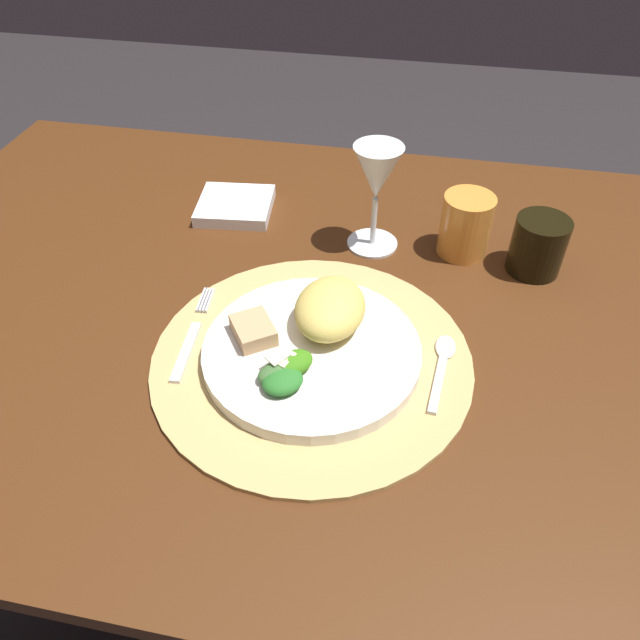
% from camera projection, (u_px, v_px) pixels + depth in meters
% --- Properties ---
extents(ground_plane, '(6.00, 6.00, 0.00)m').
position_uv_depth(ground_plane, '(300.00, 560.00, 1.31)').
color(ground_plane, '#272324').
extents(dining_table, '(1.22, 0.86, 0.74)m').
position_uv_depth(dining_table, '(292.00, 384.00, 0.92)').
color(dining_table, '#48260F').
rests_on(dining_table, ground).
extents(placemat, '(0.38, 0.38, 0.01)m').
position_uv_depth(placemat, '(312.00, 359.00, 0.72)').
color(placemat, tan).
rests_on(placemat, dining_table).
extents(dinner_plate, '(0.25, 0.25, 0.02)m').
position_uv_depth(dinner_plate, '(312.00, 352.00, 0.71)').
color(dinner_plate, silver).
rests_on(dinner_plate, placemat).
extents(pasta_serving, '(0.09, 0.11, 0.05)m').
position_uv_depth(pasta_serving, '(330.00, 308.00, 0.72)').
color(pasta_serving, '#E0C45C').
rests_on(pasta_serving, dinner_plate).
extents(salad_greens, '(0.07, 0.09, 0.02)m').
position_uv_depth(salad_greens, '(285.00, 372.00, 0.66)').
color(salad_greens, '#2A7027').
rests_on(salad_greens, dinner_plate).
extents(bread_piece, '(0.07, 0.07, 0.02)m').
position_uv_depth(bread_piece, '(253.00, 330.00, 0.71)').
color(bread_piece, tan).
rests_on(bread_piece, dinner_plate).
extents(fork, '(0.03, 0.17, 0.00)m').
position_uv_depth(fork, '(192.00, 337.00, 0.74)').
color(fork, silver).
rests_on(fork, placemat).
extents(spoon, '(0.03, 0.12, 0.01)m').
position_uv_depth(spoon, '(443.00, 360.00, 0.71)').
color(spoon, silver).
rests_on(spoon, placemat).
extents(napkin, '(0.12, 0.12, 0.02)m').
position_uv_depth(napkin, '(235.00, 206.00, 0.95)').
color(napkin, white).
rests_on(napkin, dining_table).
extents(wine_glass, '(0.07, 0.07, 0.15)m').
position_uv_depth(wine_glass, '(377.00, 178.00, 0.82)').
color(wine_glass, silver).
rests_on(wine_glass, dining_table).
extents(amber_tumbler, '(0.07, 0.07, 0.09)m').
position_uv_depth(amber_tumbler, '(465.00, 225.00, 0.85)').
color(amber_tumbler, orange).
rests_on(amber_tumbler, dining_table).
extents(dark_tumbler, '(0.07, 0.07, 0.08)m').
position_uv_depth(dark_tumbler, '(538.00, 246.00, 0.82)').
color(dark_tumbler, black).
rests_on(dark_tumbler, dining_table).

